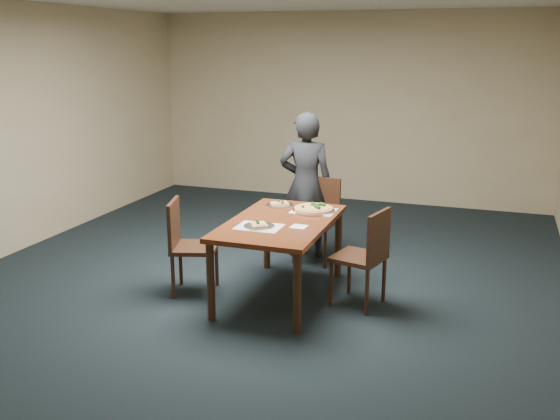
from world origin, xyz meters
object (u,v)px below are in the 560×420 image
(slice_plate_near, at_px, (259,225))
(chair_left, at_px, (186,241))
(dining_table, at_px, (280,230))
(diner, at_px, (306,185))
(chair_right, at_px, (367,252))
(chair_far, at_px, (318,214))
(pizza_pan, at_px, (314,209))
(slice_plate_far, at_px, (280,204))

(slice_plate_near, bearing_deg, chair_left, 175.08)
(dining_table, distance_m, diner, 1.25)
(chair_right, distance_m, slice_plate_near, 1.00)
(dining_table, distance_m, chair_far, 1.16)
(chair_far, xyz_separation_m, diner, (-0.17, 0.08, 0.30))
(diner, xyz_separation_m, pizza_pan, (0.33, -0.81, -0.04))
(pizza_pan, relative_size, slice_plate_far, 1.49)
(chair_left, relative_size, slice_plate_far, 3.25)
(dining_table, bearing_deg, chair_right, 3.30)
(pizza_pan, bearing_deg, diner, 112.16)
(diner, height_order, slice_plate_near, diner)
(pizza_pan, bearing_deg, slice_plate_near, -114.09)
(chair_far, height_order, pizza_pan, chair_far)
(chair_left, relative_size, slice_plate_near, 3.25)
(chair_left, height_order, diner, diner)
(chair_far, bearing_deg, slice_plate_far, -105.20)
(chair_right, bearing_deg, chair_left, -67.71)
(slice_plate_near, distance_m, slice_plate_far, 0.79)
(pizza_pan, bearing_deg, dining_table, -114.88)
(dining_table, bearing_deg, diner, 95.93)
(pizza_pan, bearing_deg, chair_right, -32.30)
(chair_left, height_order, chair_right, same)
(chair_far, xyz_separation_m, pizza_pan, (0.16, -0.72, 0.26))
(chair_left, xyz_separation_m, slice_plate_near, (0.77, -0.07, 0.25))
(chair_right, xyz_separation_m, pizza_pan, (-0.61, 0.38, 0.26))
(diner, distance_m, pizza_pan, 0.87)
(chair_left, distance_m, chair_right, 1.70)
(slice_plate_far, bearing_deg, pizza_pan, -14.21)
(dining_table, xyz_separation_m, diner, (-0.13, 1.24, 0.15))
(chair_right, distance_m, diner, 1.54)
(slice_plate_near, relative_size, slice_plate_far, 1.00)
(dining_table, distance_m, chair_right, 0.82)
(chair_far, relative_size, slice_plate_far, 3.25)
(dining_table, height_order, slice_plate_near, slice_plate_near)
(dining_table, xyz_separation_m, slice_plate_near, (-0.11, -0.26, 0.11))
(chair_left, bearing_deg, diner, -44.45)
(pizza_pan, height_order, slice_plate_near, pizza_pan)
(diner, bearing_deg, chair_far, 145.24)
(slice_plate_near, xyz_separation_m, slice_plate_far, (-0.08, 0.79, -0.00))
(chair_left, xyz_separation_m, chair_right, (1.69, 0.24, 0.00))
(chair_left, height_order, slice_plate_far, chair_left)
(chair_left, distance_m, diner, 1.64)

